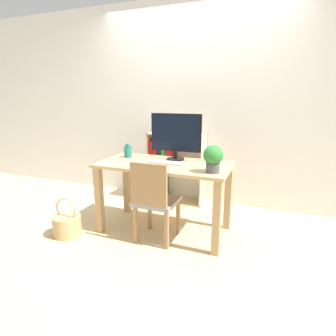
% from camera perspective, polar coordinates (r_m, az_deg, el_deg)
% --- Properties ---
extents(ground_plane, '(10.00, 10.00, 0.00)m').
position_cam_1_polar(ground_plane, '(3.12, -0.69, -12.38)').
color(ground_plane, '#CCB284').
extents(wall_back, '(8.00, 0.05, 2.60)m').
position_cam_1_polar(wall_back, '(3.77, 5.42, 12.74)').
color(wall_back, white).
rests_on(wall_back, ground_plane).
extents(desk, '(1.34, 0.68, 0.74)m').
position_cam_1_polar(desk, '(2.90, -0.73, -1.70)').
color(desk, tan).
rests_on(desk, ground_plane).
extents(monitor, '(0.56, 0.19, 0.49)m').
position_cam_1_polar(monitor, '(2.98, 1.59, 6.86)').
color(monitor, black).
rests_on(monitor, desk).
extents(keyboard, '(0.38, 0.13, 0.02)m').
position_cam_1_polar(keyboard, '(2.85, -0.47, 1.10)').
color(keyboard, '#B2B2B7').
rests_on(keyboard, desk).
extents(vase, '(0.09, 0.09, 0.16)m').
position_cam_1_polar(vase, '(3.16, -8.15, 3.43)').
color(vase, '#1E7266').
rests_on(vase, desk).
extents(potted_plant, '(0.18, 0.18, 0.25)m').
position_cam_1_polar(potted_plant, '(2.51, 9.15, 2.12)').
color(potted_plant, '#4C4C51').
rests_on(potted_plant, desk).
extents(chair, '(0.40, 0.40, 0.82)m').
position_cam_1_polar(chair, '(2.72, -2.72, -6.30)').
color(chair, gray).
rests_on(chair, ground_plane).
extents(bookshelf, '(0.75, 0.28, 0.93)m').
position_cam_1_polar(bookshelf, '(3.83, -0.18, 0.07)').
color(bookshelf, '#D8BC8C').
rests_on(bookshelf, ground_plane).
extents(basket, '(0.28, 0.28, 0.40)m').
position_cam_1_polar(basket, '(3.13, -19.81, -10.78)').
color(basket, tan).
rests_on(basket, ground_plane).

